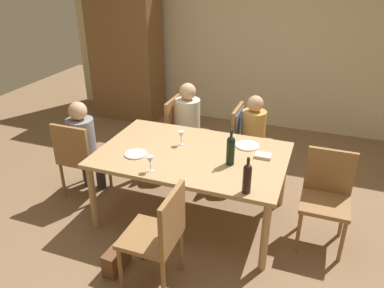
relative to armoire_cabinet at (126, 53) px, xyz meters
The scene contains 20 objects.
ground_plane 3.29m from the armoire_cabinet, 49.15° to the right, with size 10.00×10.00×0.00m, color #846647.
rear_room_partition 2.09m from the armoire_cabinet, 12.51° to the left, with size 6.40×0.12×2.70m, color beige.
armoire_cabinet is the anchor object (origin of this frame).
dining_table 3.13m from the armoire_cabinet, 49.15° to the right, with size 1.86×1.19×0.75m.
chair_left_end 2.60m from the armoire_cabinet, 73.51° to the right, with size 0.44×0.44×0.92m.
chair_far_right 2.74m from the armoire_cabinet, 30.54° to the right, with size 0.46×0.44×0.92m.
chair_far_left 2.12m from the armoire_cabinet, 41.97° to the right, with size 0.44×0.44×0.92m.
chair_right_end 4.07m from the armoire_cabinet, 34.09° to the right, with size 0.44×0.44×0.92m.
chair_near 3.98m from the armoire_cabinet, 57.50° to the right, with size 0.44×0.44×0.92m.
person_woman_host 2.47m from the armoire_cabinet, 72.75° to the right, with size 0.30×0.35×1.12m.
person_man_bearded 2.86m from the armoire_cabinet, 29.00° to the right, with size 0.33×0.28×1.08m.
person_man_guest 2.18m from the armoire_cabinet, 39.94° to the right, with size 0.36×0.31×1.14m.
wine_bottle_tall_green 3.92m from the armoire_cabinet, 46.61° to the right, with size 0.07×0.07×0.32m.
wine_bottle_dark_red 3.45m from the armoire_cabinet, 44.88° to the right, with size 0.08×0.08×0.35m.
wine_glass_near_left 3.34m from the armoire_cabinet, 57.38° to the right, with size 0.07×0.07×0.15m.
wine_glass_centre 2.89m from the armoire_cabinet, 49.89° to the right, with size 0.07×0.07×0.15m.
dinner_plate_host 3.23m from the armoire_cabinet, 38.58° to the right, with size 0.25×0.25×0.01m, color white.
dinner_plate_guest_left 3.00m from the armoire_cabinet, 59.39° to the right, with size 0.22×0.22×0.01m, color silver.
folded_napkin 3.50m from the armoire_cabinet, 38.89° to the right, with size 0.16×0.12×0.03m, color beige.
handbag 3.85m from the armoire_cabinet, 63.19° to the right, with size 0.28×0.12×0.22m, color brown.
Camera 1 is at (1.15, -3.12, 2.49)m, focal length 35.27 mm.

